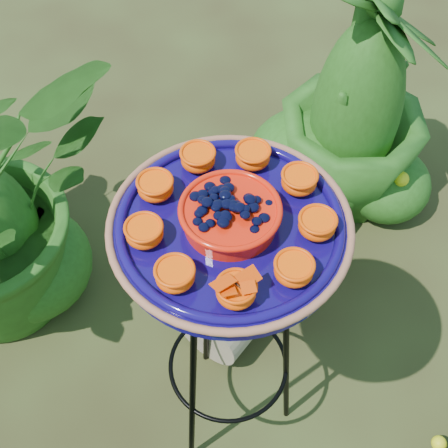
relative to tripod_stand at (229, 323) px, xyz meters
The scene contains 5 objects.
ground_plane 0.53m from the tripod_stand, 53.32° to the left, with size 20.00×20.00×0.00m, color black.
tripod_stand is the anchor object (origin of this frame).
feeder_dish 0.37m from the tripod_stand, 101.27° to the right, with size 0.48×0.48×0.10m.
driftwood_log 0.59m from the tripod_stand, 58.69° to the left, with size 0.22×0.22×0.65m, color tan.
shrub_back_right 0.93m from the tripod_stand, 49.26° to the left, with size 0.49×0.49×0.88m, color #1E4913.
Camera 1 is at (-0.27, -0.77, 1.76)m, focal length 50.00 mm.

